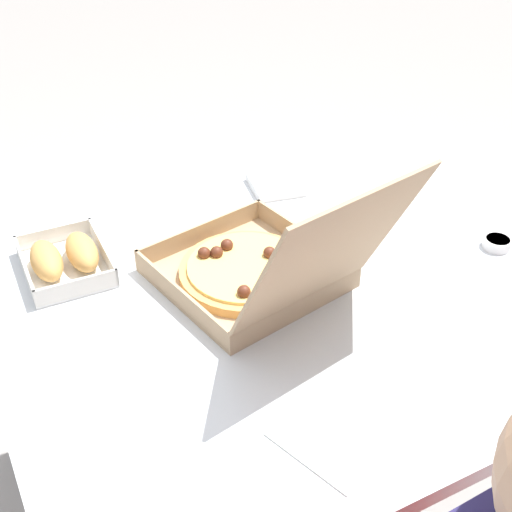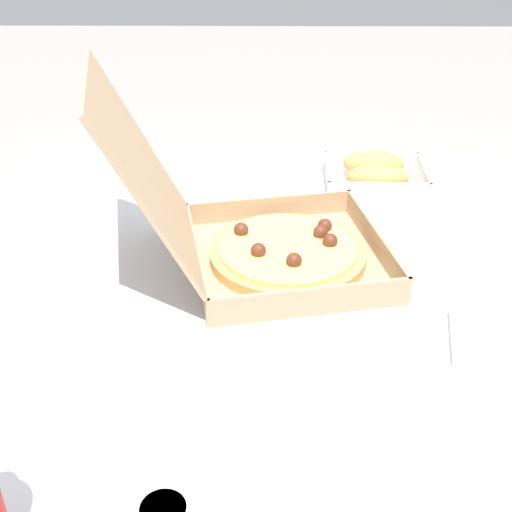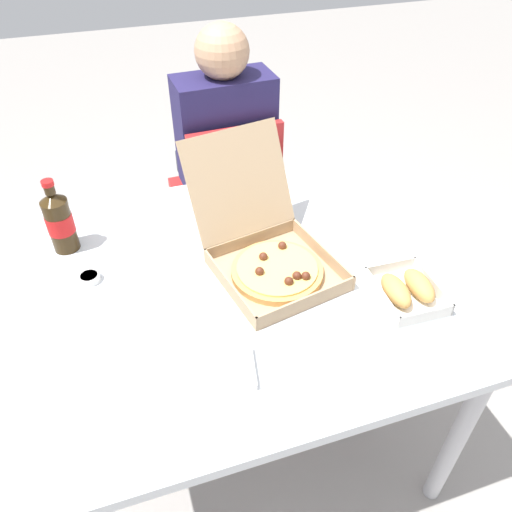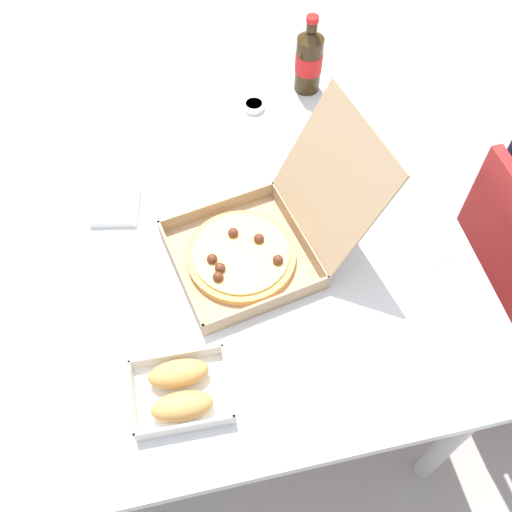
{
  "view_description": "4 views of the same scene",
  "coord_description": "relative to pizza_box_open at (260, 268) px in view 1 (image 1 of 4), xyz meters",
  "views": [
    {
      "loc": [
        0.54,
        0.9,
        1.5
      ],
      "look_at": [
        0.05,
        -0.05,
        0.73
      ],
      "focal_mm": 49.34,
      "sensor_mm": 36.0,
      "label": 1
    },
    {
      "loc": [
        -0.82,
        0.02,
        1.27
      ],
      "look_at": [
        0.07,
        0.02,
        0.73
      ],
      "focal_mm": 47.0,
      "sensor_mm": 36.0,
      "label": 2
    },
    {
      "loc": [
        -0.28,
        -0.95,
        1.62
      ],
      "look_at": [
        0.04,
        0.02,
        0.75
      ],
      "focal_mm": 34.87,
      "sensor_mm": 36.0,
      "label": 3
    },
    {
      "loc": [
        0.79,
        -0.15,
        1.8
      ],
      "look_at": [
        0.09,
        0.01,
        0.72
      ],
      "focal_mm": 40.35,
      "sensor_mm": 36.0,
      "label": 4
    }
  ],
  "objects": [
    {
      "name": "paper_menu",
      "position": [
        0.03,
        0.34,
        -0.04
      ],
      "size": [
        0.25,
        0.21,
        0.0
      ],
      "primitive_type": "cube",
      "rotation": [
        0.0,
        0.0,
        0.33
      ],
      "color": "white",
      "rests_on": "dining_table"
    },
    {
      "name": "dining_table",
      "position": [
        -0.07,
        -0.01,
        -0.12
      ],
      "size": [
        1.1,
        1.0,
        0.71
      ],
      "color": "silver",
      "rests_on": "ground_plane"
    },
    {
      "name": "bread_side_box",
      "position": [
        0.29,
        -0.22,
        -0.02
      ],
      "size": [
        0.16,
        0.19,
        0.06
      ],
      "color": "white",
      "rests_on": "dining_table"
    },
    {
      "name": "pizza_box_open",
      "position": [
        0.0,
        0.0,
        0.0
      ],
      "size": [
        0.37,
        0.47,
        0.31
      ],
      "color": "tan",
      "rests_on": "dining_table"
    },
    {
      "name": "ground_plane",
      "position": [
        -0.07,
        -0.01,
        -0.75
      ],
      "size": [
        10.0,
        10.0,
        0.0
      ],
      "primitive_type": "plane",
      "color": "gray"
    },
    {
      "name": "dipping_sauce_cup",
      "position": [
        -0.47,
        0.1,
        -0.03
      ],
      "size": [
        0.06,
        0.06,
        0.02
      ],
      "color": "white",
      "rests_on": "dining_table"
    },
    {
      "name": "napkin_pile",
      "position": [
        -0.2,
        -0.3,
        -0.04
      ],
      "size": [
        0.13,
        0.13,
        0.02
      ],
      "primitive_type": "cube",
      "rotation": [
        0.0,
        0.0,
        -0.19
      ],
      "color": "white",
      "rests_on": "dining_table"
    }
  ]
}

